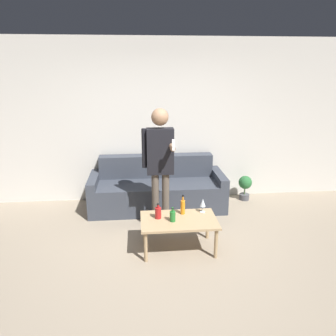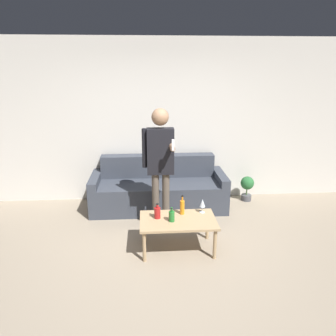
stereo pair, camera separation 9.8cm
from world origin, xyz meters
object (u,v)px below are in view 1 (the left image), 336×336
(person_standing_front, at_px, (160,158))
(coffee_table, at_px, (179,223))
(couch, at_px, (157,190))
(bottle_orange, at_px, (173,216))

(person_standing_front, bearing_deg, coffee_table, -71.94)
(couch, bearing_deg, person_standing_front, -90.38)
(coffee_table, bearing_deg, person_standing_front, 108.06)
(coffee_table, height_order, bottle_orange, bottle_orange)
(couch, xyz_separation_m, bottle_orange, (0.10, -1.41, 0.19))
(bottle_orange, xyz_separation_m, person_standing_front, (-0.11, 0.63, 0.56))
(couch, relative_size, bottle_orange, 12.02)
(coffee_table, height_order, person_standing_front, person_standing_front)
(coffee_table, relative_size, person_standing_front, 0.55)
(couch, xyz_separation_m, coffee_table, (0.19, -1.36, 0.07))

